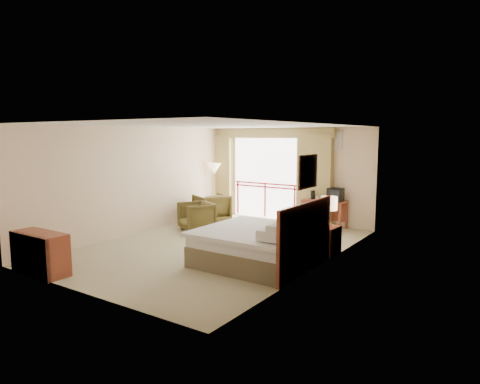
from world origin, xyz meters
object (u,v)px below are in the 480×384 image
Objects in this scene: side_table at (195,212)px; dresser at (40,253)px; table_lamp at (329,204)px; desk at (325,206)px; floor_lamp at (214,171)px; nightstand at (327,241)px; wastebasket at (307,226)px; armchair_far at (212,222)px; bed at (260,245)px; tv at (335,195)px; armchair_near at (197,231)px.

dresser reaches higher than side_table.
dresser is at bearing -85.12° from side_table.
desk is (-1.10, 2.44, -0.48)m from table_lamp.
table_lamp is 0.37× the size of floor_lamp.
desk is 2.15× the size of side_table.
nightstand is 2.25× the size of wastebasket.
armchair_far is at bearing 165.14° from nightstand.
table_lamp is at bearing 93.09° from nightstand.
table_lamp reaches higher than bed.
nightstand is at bearing 99.89° from armchair_far.
side_table is 0.47× the size of dresser.
tv is 3.58m from armchair_far.
tv is 3.83m from floor_lamp.
armchair_near is 4.32m from dresser.
floor_lamp is (-3.76, 3.47, 1.03)m from bed.
armchair_near is 1.54× the size of side_table.
armchair_near is (0.34, -1.09, 0.00)m from armchair_far.
armchair_far is at bearing 140.67° from bed.
desk is at bearing 166.94° from tv.
table_lamp is at bearing -9.42° from side_table.
table_lamp reaches higher than nightstand.
dresser reaches higher than desk.
armchair_far is (-3.24, 2.66, -0.38)m from bed.
bed is 1.30× the size of floor_lamp.
side_table is 0.33× the size of floor_lamp.
table_lamp is at bearing -73.97° from tv.
armchair_near is at bearing -147.24° from wastebasket.
armchair_near is at bearing -47.61° from side_table.
table_lamp reaches higher than side_table.
nightstand is at bearing 43.39° from dresser.
armchair_near is at bearing 179.57° from nightstand.
tv is (-0.80, 2.44, 0.63)m from nightstand.
nightstand is 4.29m from armchair_far.
side_table is (-0.47, 0.52, 0.37)m from armchair_near.
table_lamp is 1.12× the size of side_table.
tv is at bearing 61.61° from dresser.
dresser is at bearing -82.66° from floor_lamp.
bed is at bearing 0.80° from armchair_near.
desk is 2.99× the size of tv.
armchair_far reaches higher than armchair_near.
floor_lamp is at bearing -177.91° from tv.
floor_lamp is at bearing 155.55° from table_lamp.
bed is 3.85m from desk.
desk reaches higher than wastebasket.
desk is at bearing 114.18° from table_lamp.
dresser is at bearing -129.79° from nightstand.
wastebasket is at bearing 61.97° from armchair_near.
bed is at bearing 39.05° from dresser.
table_lamp is 0.72× the size of armchair_near.
wastebasket is 0.32× the size of armchair_near.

